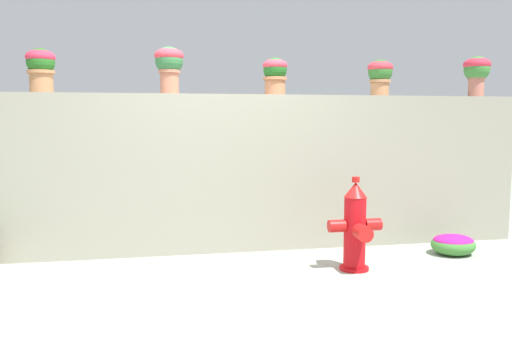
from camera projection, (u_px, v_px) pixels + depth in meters
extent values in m
plane|color=#9AA194|center=(238.00, 278.00, 4.54)|extent=(24.00, 24.00, 0.00)
cube|color=gray|center=(222.00, 173.00, 5.46)|extent=(6.59, 0.36, 1.63)
cylinder|color=#BB7D52|center=(41.00, 82.00, 5.03)|extent=(0.22, 0.22, 0.22)
cylinder|color=#BB7D52|center=(41.00, 72.00, 5.02)|extent=(0.26, 0.26, 0.03)
sphere|color=#276921|center=(41.00, 62.00, 5.01)|extent=(0.26, 0.26, 0.26)
ellipsoid|color=#E4304B|center=(40.00, 57.00, 5.01)|extent=(0.28, 0.28, 0.15)
cylinder|color=#BE7155|center=(170.00, 82.00, 5.25)|extent=(0.19, 0.19, 0.24)
cylinder|color=#BE7155|center=(169.00, 72.00, 5.23)|extent=(0.22, 0.22, 0.03)
sphere|color=#33703C|center=(169.00, 61.00, 5.22)|extent=(0.28, 0.28, 0.28)
ellipsoid|color=#E73745|center=(169.00, 56.00, 5.22)|extent=(0.29, 0.29, 0.15)
cylinder|color=#BC744D|center=(275.00, 86.00, 5.45)|extent=(0.21, 0.21, 0.19)
cylinder|color=#BC744D|center=(275.00, 79.00, 5.44)|extent=(0.25, 0.25, 0.03)
sphere|color=#1F5F1E|center=(275.00, 70.00, 5.43)|extent=(0.25, 0.25, 0.25)
ellipsoid|color=#D93849|center=(275.00, 65.00, 5.43)|extent=(0.26, 0.26, 0.14)
cylinder|color=tan|center=(380.00, 88.00, 5.71)|extent=(0.20, 0.20, 0.18)
cylinder|color=tan|center=(380.00, 81.00, 5.70)|extent=(0.23, 0.23, 0.03)
sphere|color=#34712C|center=(380.00, 72.00, 5.69)|extent=(0.26, 0.26, 0.26)
ellipsoid|color=#DA3644|center=(380.00, 67.00, 5.68)|extent=(0.28, 0.28, 0.14)
cylinder|color=#C17160|center=(476.00, 87.00, 5.91)|extent=(0.17, 0.17, 0.23)
cylinder|color=#C17160|center=(476.00, 78.00, 5.90)|extent=(0.20, 0.20, 0.03)
sphere|color=#3E8338|center=(477.00, 69.00, 5.89)|extent=(0.28, 0.28, 0.28)
ellipsoid|color=#E22F43|center=(477.00, 65.00, 5.88)|extent=(0.30, 0.30, 0.16)
cylinder|color=red|center=(354.00, 268.00, 4.78)|extent=(0.27, 0.27, 0.03)
cylinder|color=red|center=(355.00, 234.00, 4.75)|extent=(0.20, 0.20, 0.67)
cone|color=red|center=(356.00, 190.00, 4.71)|extent=(0.21, 0.21, 0.14)
cylinder|color=red|center=(356.00, 179.00, 4.70)|extent=(0.07, 0.07, 0.05)
cylinder|color=red|center=(337.00, 226.00, 4.71)|extent=(0.15, 0.11, 0.11)
cylinder|color=red|center=(373.00, 224.00, 4.78)|extent=(0.15, 0.11, 0.11)
cylinder|color=red|center=(363.00, 233.00, 4.57)|extent=(0.14, 0.16, 0.14)
ellipsoid|color=#408135|center=(453.00, 245.00, 5.32)|extent=(0.45, 0.41, 0.21)
ellipsoid|color=#B91A82|center=(453.00, 240.00, 5.31)|extent=(0.41, 0.36, 0.12)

